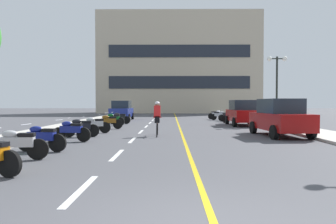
{
  "coord_description": "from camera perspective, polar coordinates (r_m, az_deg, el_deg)",
  "views": [
    {
      "loc": [
        -0.33,
        -3.91,
        1.62
      ],
      "look_at": [
        -0.5,
        16.39,
        1.04
      ],
      "focal_mm": 34.28,
      "sensor_mm": 36.0,
      "label": 1
    }
  ],
  "objects": [
    {
      "name": "ground_plane",
      "position": [
        24.96,
        1.23,
        -2.09
      ],
      "size": [
        140.0,
        140.0,
        0.0
      ],
      "primitive_type": "plane",
      "color": "#47474C"
    },
    {
      "name": "curb_left",
      "position": [
        28.78,
        -13.34,
        -1.52
      ],
      "size": [
        2.4,
        72.0,
        0.12
      ],
      "primitive_type": "cube",
      "color": "#B7B2A8",
      "rests_on": "ground"
    },
    {
      "name": "curb_right",
      "position": [
        28.95,
        15.56,
        -1.51
      ],
      "size": [
        2.4,
        72.0,
        0.12
      ],
      "primitive_type": "cube",
      "color": "#B7B2A8",
      "rests_on": "ground"
    },
    {
      "name": "lane_dash_0",
      "position": [
        6.35,
        -15.19,
        -13.2
      ],
      "size": [
        0.14,
        2.2,
        0.01
      ],
      "primitive_type": "cube",
      "color": "silver",
      "rests_on": "ground"
    },
    {
      "name": "lane_dash_1",
      "position": [
        10.18,
        -9.05,
        -7.54
      ],
      "size": [
        0.14,
        2.2,
        0.01
      ],
      "primitive_type": "cube",
      "color": "silver",
      "rests_on": "ground"
    },
    {
      "name": "lane_dash_2",
      "position": [
        14.1,
        -6.35,
        -4.96
      ],
      "size": [
        0.14,
        2.2,
        0.01
      ],
      "primitive_type": "cube",
      "color": "silver",
      "rests_on": "ground"
    },
    {
      "name": "lane_dash_3",
      "position": [
        18.06,
        -4.84,
        -3.51
      ],
      "size": [
        0.14,
        2.2,
        0.01
      ],
      "primitive_type": "cube",
      "color": "silver",
      "rests_on": "ground"
    },
    {
      "name": "lane_dash_4",
      "position": [
        22.03,
        -3.88,
        -2.58
      ],
      "size": [
        0.14,
        2.2,
        0.01
      ],
      "primitive_type": "cube",
      "color": "silver",
      "rests_on": "ground"
    },
    {
      "name": "lane_dash_5",
      "position": [
        26.01,
        -3.21,
        -1.93
      ],
      "size": [
        0.14,
        2.2,
        0.01
      ],
      "primitive_type": "cube",
      "color": "silver",
      "rests_on": "ground"
    },
    {
      "name": "lane_dash_6",
      "position": [
        30.0,
        -2.72,
        -1.46
      ],
      "size": [
        0.14,
        2.2,
        0.01
      ],
      "primitive_type": "cube",
      "color": "silver",
      "rests_on": "ground"
    },
    {
      "name": "lane_dash_7",
      "position": [
        33.99,
        -2.34,
        -1.09
      ],
      "size": [
        0.14,
        2.2,
        0.01
      ],
      "primitive_type": "cube",
      "color": "silver",
      "rests_on": "ground"
    },
    {
      "name": "lane_dash_8",
      "position": [
        37.98,
        -2.05,
        -0.8
      ],
      "size": [
        0.14,
        2.2,
        0.01
      ],
      "primitive_type": "cube",
      "color": "silver",
      "rests_on": "ground"
    },
    {
      "name": "lane_dash_9",
      "position": [
        41.97,
        -1.81,
        -0.57
      ],
      "size": [
        0.14,
        2.2,
        0.01
      ],
      "primitive_type": "cube",
      "color": "silver",
      "rests_on": "ground"
    },
    {
      "name": "lane_dash_10",
      "position": [
        45.97,
        -1.61,
        -0.38
      ],
      "size": [
        0.14,
        2.2,
        0.01
      ],
      "primitive_type": "cube",
      "color": "silver",
      "rests_on": "ground"
    },
    {
      "name": "lane_dash_11",
      "position": [
        49.96,
        -1.44,
        -0.22
      ],
      "size": [
        0.14,
        2.2,
        0.01
      ],
      "primitive_type": "cube",
      "color": "silver",
      "rests_on": "ground"
    },
    {
      "name": "centre_line_yellow",
      "position": [
        27.96,
        1.66,
        -1.68
      ],
      "size": [
        0.12,
        66.0,
        0.01
      ],
      "primitive_type": "cube",
      "color": "gold",
      "rests_on": "ground"
    },
    {
      "name": "office_building",
      "position": [
        52.5,
        1.92,
        8.52
      ],
      "size": [
        25.58,
        6.52,
        15.83
      ],
      "color": "#BCAD93",
      "rests_on": "ground"
    },
    {
      "name": "street_lamp_mid",
      "position": [
        24.66,
        18.8,
        6.42
      ],
      "size": [
        1.46,
        0.36,
        4.88
      ],
      "color": "black",
      "rests_on": "curb_right"
    },
    {
      "name": "parked_car_near",
      "position": [
        16.51,
        19.27,
        -0.9
      ],
      "size": [
        2.17,
        4.32,
        1.82
      ],
      "color": "black",
      "rests_on": "ground"
    },
    {
      "name": "parked_car_mid",
      "position": [
        23.56,
        13.1,
        -0.12
      ],
      "size": [
        1.92,
        4.2,
        1.82
      ],
      "color": "black",
      "rests_on": "ground"
    },
    {
      "name": "parked_car_far",
      "position": [
        30.38,
        -8.23,
        0.29
      ],
      "size": [
        1.93,
        4.21,
        1.82
      ],
      "color": "black",
      "rests_on": "ground"
    },
    {
      "name": "motorcycle_1",
      "position": [
        10.03,
        -25.26,
        -5.1
      ],
      "size": [
        1.7,
        0.6,
        0.92
      ],
      "color": "black",
      "rests_on": "ground"
    },
    {
      "name": "motorcycle_2",
      "position": [
        11.46,
        -21.6,
        -4.24
      ],
      "size": [
        1.7,
        0.6,
        0.92
      ],
      "color": "black",
      "rests_on": "ground"
    },
    {
      "name": "motorcycle_3",
      "position": [
        14.01,
        -16.88,
        -3.14
      ],
      "size": [
        1.7,
        0.6,
        0.92
      ],
      "color": "black",
      "rests_on": "ground"
    },
    {
      "name": "motorcycle_4",
      "position": [
        15.73,
        -15.26,
        -2.61
      ],
      "size": [
        1.69,
        0.61,
        0.92
      ],
      "color": "black",
      "rests_on": "ground"
    },
    {
      "name": "motorcycle_5",
      "position": [
        17.42,
        -13.0,
        -2.19
      ],
      "size": [
        1.64,
        0.8,
        0.92
      ],
      "color": "black",
      "rests_on": "ground"
    },
    {
      "name": "motorcycle_6",
      "position": [
        20.13,
        -10.52,
        -1.66
      ],
      "size": [
        1.69,
        0.61,
        0.92
      ],
      "color": "black",
      "rests_on": "ground"
    },
    {
      "name": "motorcycle_7",
      "position": [
        23.15,
        -9.71,
        -1.23
      ],
      "size": [
        1.66,
        0.72,
        0.92
      ],
      "color": "black",
      "rests_on": "ground"
    },
    {
      "name": "motorcycle_8",
      "position": [
        24.93,
        -8.66,
        -1.02
      ],
      "size": [
        1.7,
        0.6,
        0.92
      ],
      "color": "black",
      "rests_on": "ground"
    },
    {
      "name": "motorcycle_9",
      "position": [
        26.53,
        11.32,
        -0.88
      ],
      "size": [
        1.7,
        0.6,
        0.92
      ],
      "color": "black",
      "rests_on": "ground"
    },
    {
      "name": "motorcycle_10",
      "position": [
        28.5,
        10.65,
        -0.7
      ],
      "size": [
        1.7,
        0.6,
        0.92
      ],
      "color": "black",
      "rests_on": "ground"
    },
    {
      "name": "motorcycle_11",
      "position": [
        30.18,
        9.15,
        -0.56
      ],
      "size": [
        1.63,
        0.81,
        0.92
      ],
      "color": "black",
      "rests_on": "ground"
    },
    {
      "name": "motorcycle_12",
      "position": [
        32.18,
        8.56,
        -0.43
      ],
      "size": [
        1.65,
        0.76,
        0.92
      ],
      "color": "black",
      "rests_on": "ground"
    },
    {
      "name": "cyclist_rider",
      "position": [
        15.67,
        -1.93,
        -1.05
      ],
      "size": [
        0.42,
        1.77,
        1.71
      ],
      "color": "black",
      "rests_on": "ground"
    }
  ]
}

